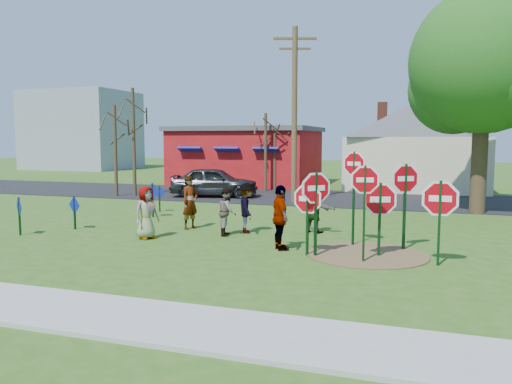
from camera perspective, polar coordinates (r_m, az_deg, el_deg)
ground at (r=15.70m, az=-3.70°, el=-5.20°), size 120.00×120.00×0.00m
sidewalk at (r=9.62m, az=-20.34°, el=-12.61°), size 22.00×1.80×0.08m
road at (r=26.59m, az=5.58°, el=-0.56°), size 120.00×7.50×0.04m
dirt_patch at (r=13.68m, az=12.55°, el=-6.95°), size 3.20×3.20×0.03m
red_building at (r=34.20m, az=-1.02°, el=4.19°), size 9.40×7.69×3.90m
cream_house at (r=32.28m, az=17.84°, el=5.50°), size 9.40×9.40×6.50m
distant_building at (r=55.70m, az=-19.23°, el=6.65°), size 10.00×8.00×8.00m
stop_sign_a at (r=13.13m, az=5.91°, el=-1.39°), size 1.06×0.26×2.04m
stop_sign_b at (r=14.46m, az=11.15°, el=2.05°), size 0.89×0.35×2.84m
stop_sign_c at (r=12.56m, az=12.32°, el=0.12°), size 0.94×0.23×2.55m
stop_sign_d at (r=14.27m, az=16.69°, el=0.75°), size 0.95×0.60×2.54m
stop_sign_e at (r=13.33m, az=13.97°, el=-1.36°), size 1.15×0.36×2.10m
stop_sign_f at (r=12.77m, az=20.29°, el=-1.23°), size 1.18×0.08×2.23m
stop_sign_g at (r=13.00m, az=6.86°, el=-0.38°), size 0.89×0.70×2.36m
blue_diamond_a at (r=17.59m, az=-25.43°, el=-2.04°), size 0.55×0.38×1.24m
blue_diamond_b at (r=18.07m, az=-20.04°, el=-1.81°), size 0.60×0.24×1.15m
blue_diamond_c at (r=19.99m, az=-11.74°, el=-0.44°), size 0.67×0.08×1.37m
blue_diamond_d at (r=21.48m, az=-10.97°, el=-0.41°), size 0.55×0.15×1.11m
person_a at (r=15.70m, az=-12.42°, el=-2.31°), size 0.82×0.95×1.63m
person_b at (r=17.17m, az=-7.54°, el=-1.19°), size 0.65×0.78×1.82m
person_c at (r=15.96m, az=-3.27°, el=-2.24°), size 0.77×0.88×1.52m
person_d at (r=16.30m, az=-1.03°, el=-1.82°), size 1.02×1.23×1.66m
person_e at (r=13.78m, az=2.80°, el=-2.96°), size 0.94×1.13×1.81m
person_f at (r=16.45m, az=6.63°, el=-2.02°), size 1.48×0.88×1.52m
suv at (r=26.48m, az=-4.77°, el=1.16°), size 4.89×2.82×1.57m
utility_pole at (r=24.04m, az=4.42°, el=9.15°), size 1.97×0.73×8.31m
leafy_tree at (r=22.61m, az=24.94°, el=12.67°), size 6.44×5.87×9.15m
bare_tree_west at (r=27.62m, az=-13.83°, el=7.27°), size 1.80×1.80×5.78m
bare_tree_east at (r=29.97m, az=2.17°, el=4.90°), size 1.80×1.80×3.83m
bare_tree_mid at (r=27.68m, az=-15.81°, el=5.98°), size 1.80×1.80×4.86m
bare_tree_extra at (r=29.39m, az=1.11°, el=5.84°), size 1.80×1.80×4.58m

